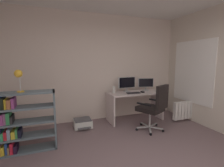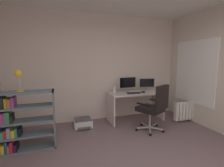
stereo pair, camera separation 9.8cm
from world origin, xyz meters
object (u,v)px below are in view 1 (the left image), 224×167
Objects in this scene: keyboard at (133,93)px; desktop_speaker at (114,90)px; computer_mouse at (143,92)px; monitor_main at (127,83)px; printer at (83,123)px; office_chair at (154,106)px; radiator at (188,110)px; bookshelf at (20,123)px; monitor_secondary at (146,83)px; desk_lamp at (19,75)px; desk at (135,100)px.

keyboard is 2.00× the size of desktop_speaker.
computer_mouse is at bearing -15.45° from desktop_speaker.
monitor_main is 1.50m from printer.
monitor_main is 1.03m from office_chair.
office_chair is 1.23× the size of radiator.
bookshelf is 1.44m from printer.
printer is 2.70m from radiator.
office_chair is 1.27m from radiator.
monitor_secondary is 1.05m from office_chair.
desk_lamp is 0.83× the size of printer.
desk is at bearing 147.18° from computer_mouse.
office_chair reaches higher than desktop_speaker.
office_chair is at bearing -86.36° from desk.
monitor_secondary is 0.96m from desktop_speaker.
radiator is (1.21, 0.26, -0.29)m from office_chair.
monitor_secondary is at bearing 0.01° from monitor_main.
keyboard is at bearing -135.00° from desk.
radiator is at bearing -24.85° from monitor_main.
printer is at bearing 177.15° from keyboard.
monitor_main reaches higher than desktop_speaker.
monitor_secondary is 4.31× the size of computer_mouse.
bookshelf reaches higher than printer.
desk_lamp reaches higher than computer_mouse.
computer_mouse reaches higher than desk.
radiator reaches higher than printer.
computer_mouse is 1.68m from printer.
printer is at bearing 30.82° from bookshelf.
monitor_main is 1.46× the size of keyboard.
desk is 0.48m from monitor_main.
monitor_main reaches higher than computer_mouse.
monitor_secondary is at bearing 4.88° from printer.
monitor_secondary is at bearing 69.55° from office_chair.
monitor_main is 0.48× the size of bookshelf.
desk is 14.05× the size of computer_mouse.
radiator is (1.43, -0.66, -0.68)m from monitor_main.
bookshelf is 0.81m from desk_lamp.
keyboard is (0.06, -0.26, -0.22)m from monitor_main.
keyboard is at bearing -4.69° from printer.
desk_lamp is 3.93m from radiator.
desktop_speaker reaches higher than computer_mouse.
computer_mouse reaches higher than keyboard.
desktop_speaker is at bearing 170.64° from desk.
desk_lamp is (-2.58, 0.07, 0.74)m from office_chair.
computer_mouse is (0.33, -0.25, -0.21)m from monitor_main.
desktop_speaker is 0.16× the size of bookshelf.
computer_mouse is at bearing 159.22° from radiator.
monitor_main is at bearing 19.72° from bookshelf.
bookshelf is 2.82× the size of desk_lamp.
desk is 8.26× the size of desktop_speaker.
radiator is (1.82, -0.62, -0.54)m from desktop_speaker.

